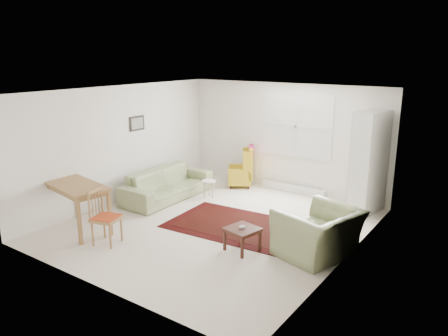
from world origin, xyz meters
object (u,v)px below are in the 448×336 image
Objects in this scene: wingback_chair at (240,166)px; coffee_table at (242,239)px; desk at (78,207)px; cabinet at (369,163)px; armchair at (318,228)px; stool at (209,189)px; desk_chair at (106,217)px; sofa at (167,179)px.

wingback_chair is 2.08× the size of coffee_table.
cabinet is at bearing 44.54° from desk.
armchair is 2.98× the size of stool.
coffee_table is 0.51× the size of desk_chair.
sofa is 1.09× the size of cabinet.
wingback_chair is 1.16m from stool.
sofa reaches higher than coffee_table.
sofa is at bearing -145.75° from cabinet.
wingback_chair is 3.11m from cabinet.
stool is 2.98m from desk.
coffee_table is at bearing 18.40° from desk.
armchair is at bearing 19.57° from wingback_chair.
wingback_chair reaches higher than desk.
coffee_table is at bearing -115.61° from sofa.
stool is at bearing -149.67° from cabinet.
desk_chair is (-3.11, -1.62, 0.01)m from armchair.
sofa is at bearing 155.10° from coffee_table.
desk_chair is (-3.11, -4.06, -0.55)m from cabinet.
cabinet is (1.09, 2.98, 0.83)m from coffee_table.
armchair reaches higher than coffee_table.
stool is at bearing 138.19° from coffee_table.
cabinet reaches higher than coffee_table.
armchair is 3.45m from stool.
armchair is at bearing -78.58° from desk_chair.
stool is 3.46m from cabinet.
cabinet is (3.90, 1.67, 0.58)m from sofa.
armchair is at bearing -101.91° from sofa.
desk is at bearing 67.28° from desk_chair.
wingback_chair is at bearing -16.71° from desk_chair.
sofa is 4.28m from cabinet.
sofa is 3.97m from armchair.
desk is at bearing -106.59° from stool.
cabinet is 1.50× the size of desk.
cabinet is at bearing 69.98° from coffee_table.
wingback_chair is at bearing 123.57° from coffee_table.
coffee_table is 3.10m from desk.
sofa is 4.61× the size of coffee_table.
desk_chair reaches higher than sofa.
coffee_table is at bearing -41.81° from stool.
desk_chair is (-2.03, -1.08, 0.28)m from coffee_table.
wingback_chair reaches higher than stool.
desk_chair reaches higher than coffee_table.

